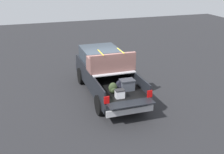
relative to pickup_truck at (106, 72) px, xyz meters
The scene contains 2 objects.
ground_plane 1.05m from the pickup_truck, behind, with size 40.00×40.00×0.00m, color #262628.
pickup_truck is the anchor object (origin of this frame).
Camera 1 is at (-11.68, 3.66, 5.62)m, focal length 45.39 mm.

